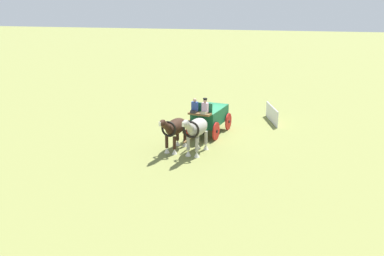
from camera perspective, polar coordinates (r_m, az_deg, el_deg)
ground_plane at (r=26.38m, az=2.49°, el=-0.70°), size 220.00×220.00×0.00m
show_wagon at (r=25.90m, az=2.38°, el=1.60°), size 5.87×2.22×2.67m
draft_horse_near at (r=22.35m, az=0.60°, el=-0.14°), size 2.97×1.18×2.30m
draft_horse_off at (r=22.88m, az=-2.42°, el=-0.03°), size 3.04×1.13×2.17m
sponsor_banner at (r=29.30m, az=11.02°, el=1.91°), size 3.05×1.10×1.10m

